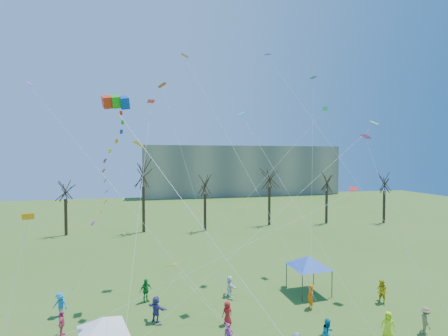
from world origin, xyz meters
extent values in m
cube|color=gray|center=(22.00, 82.00, 7.50)|extent=(60.00, 14.00, 15.00)
cylinder|color=black|center=(-17.80, 37.38, 2.70)|extent=(0.44, 0.44, 5.41)
cylinder|color=black|center=(-6.58, 36.83, 3.55)|extent=(0.44, 0.44, 7.09)
cylinder|color=black|center=(2.84, 35.55, 2.93)|extent=(0.44, 0.44, 5.87)
cylinder|color=black|center=(14.26, 37.29, 3.29)|extent=(0.44, 0.44, 6.58)
cylinder|color=black|center=(24.58, 36.38, 2.84)|extent=(0.44, 0.44, 5.69)
cylinder|color=black|center=(34.78, 34.55, 2.82)|extent=(0.44, 0.44, 5.65)
cube|color=red|center=(-7.88, 8.12, 15.10)|extent=(0.78, 1.15, 1.04)
cube|color=#1AA916|center=(-7.37, 8.12, 15.10)|extent=(0.78, 1.15, 1.04)
cube|color=#0D3CAC|center=(-6.85, 8.12, 15.10)|extent=(0.78, 1.15, 1.04)
cylinder|color=white|center=(-2.87, 2.88, 8.37)|extent=(0.02, 0.02, 18.23)
cylinder|color=#3F3F44|center=(-7.11, 6.98, 0.93)|extent=(0.08, 0.08, 1.86)
pyramid|color=white|center=(-7.90, 5.55, 2.26)|extent=(3.42, 3.42, 0.80)
cylinder|color=#3F3F44|center=(6.56, 10.01, 1.11)|extent=(0.08, 0.08, 2.22)
cylinder|color=#3F3F44|center=(9.31, 10.15, 1.11)|extent=(0.08, 0.08, 2.22)
cylinder|color=#3F3F44|center=(6.42, 12.76, 1.11)|extent=(0.08, 0.08, 2.22)
cylinder|color=#3F3F44|center=(9.16, 12.90, 1.11)|extent=(0.08, 0.08, 2.22)
pyramid|color=blue|center=(7.86, 11.45, 2.70)|extent=(4.23, 4.23, 0.95)
imported|color=#0B739B|center=(5.26, 4.09, 0.88)|extent=(1.06, 0.97, 1.77)
imported|color=olive|center=(12.39, 4.02, 0.87)|extent=(1.09, 1.29, 1.74)
imported|color=#F35177|center=(-10.95, 8.99, 0.83)|extent=(0.51, 1.01, 1.66)
imported|color=#524595|center=(-4.96, 9.49, 0.90)|extent=(1.58, 1.53, 1.80)
imported|color=red|center=(-0.13, 8.01, 0.80)|extent=(0.90, 0.71, 1.60)
imported|color=#FF630D|center=(6.61, 8.76, 0.92)|extent=(0.46, 0.68, 1.85)
imported|color=gold|center=(12.64, 8.36, 0.93)|extent=(0.92, 1.06, 1.86)
imported|color=blue|center=(-11.80, 11.82, 0.86)|extent=(1.27, 1.01, 1.73)
imported|color=#1D8930|center=(-5.75, 12.75, 0.93)|extent=(1.14, 1.02, 1.86)
imported|color=white|center=(1.10, 12.25, 0.85)|extent=(0.84, 1.65, 1.71)
imported|color=#DCF619|center=(9.59, 4.15, 0.85)|extent=(0.98, 0.95, 1.70)
cube|color=orange|center=(-11.14, 4.39, 8.70)|extent=(0.69, 0.74, 0.40)
cylinder|color=white|center=(-11.50, 3.20, 5.00)|extent=(0.01, 0.01, 7.42)
cube|color=#E8264C|center=(-5.22, 14.20, 16.30)|extent=(0.72, 0.86, 0.17)
cylinder|color=white|center=(-5.91, 7.50, 8.80)|extent=(0.01, 0.01, 19.87)
cube|color=gold|center=(-4.02, 4.70, 5.65)|extent=(0.86, 0.88, 0.28)
cylinder|color=white|center=(-2.02, 3.05, 3.47)|extent=(0.01, 0.01, 6.52)
cube|color=#19BFAE|center=(2.08, 12.12, 15.22)|extent=(0.92, 0.85, 0.35)
cylinder|color=white|center=(4.23, 6.27, 8.26)|extent=(0.01, 0.01, 18.39)
cube|color=#2A29EC|center=(6.56, 18.08, 22.26)|extent=(0.88, 0.90, 0.20)
cylinder|color=white|center=(9.44, 9.78, 11.78)|extent=(0.01, 0.01, 27.04)
cube|color=red|center=(8.37, 6.19, 9.44)|extent=(0.89, 0.93, 0.24)
cylinder|color=white|center=(-2.02, 5.08, 5.37)|extent=(0.01, 0.01, 22.29)
cube|color=#A7D331|center=(13.92, 11.21, 14.66)|extent=(0.79, 0.85, 0.37)
cylinder|color=white|center=(3.96, 7.90, 7.98)|extent=(0.01, 0.01, 24.68)
cube|color=#B634B7|center=(-15.92, 18.77, 18.27)|extent=(0.75, 0.72, 0.37)
cylinder|color=white|center=(-8.33, 11.95, 9.79)|extent=(0.01, 0.01, 26.29)
cube|color=orange|center=(-1.90, 18.90, 21.79)|extent=(0.76, 0.64, 0.35)
cylinder|color=white|center=(1.68, 11.49, 11.54)|extent=(0.01, 0.01, 25.97)
cube|color=#CC229E|center=(10.10, 7.26, 13.14)|extent=(0.68, 0.57, 0.31)
cylinder|color=white|center=(11.24, 5.64, 7.22)|extent=(0.01, 0.01, 12.11)
cube|color=gold|center=(-5.96, 7.31, 12.45)|extent=(0.79, 0.75, 0.34)
cylinder|color=white|center=(-8.46, 8.15, 6.87)|extent=(0.01, 0.01, 11.97)
cube|color=#18B49D|center=(11.62, 15.41, 16.45)|extent=(0.73, 0.76, 0.34)
cylinder|color=white|center=(3.33, 12.45, 8.88)|extent=(0.01, 0.01, 22.97)
cube|color=#C33C18|center=(-4.31, 13.43, 17.51)|extent=(0.76, 0.71, 0.40)
cylinder|color=white|center=(-2.22, 10.72, 9.41)|extent=(0.01, 0.01, 17.23)
cube|color=blue|center=(11.90, 18.29, 20.24)|extent=(0.81, 0.89, 0.17)
cylinder|color=white|center=(9.25, 13.53, 10.77)|extent=(0.01, 0.01, 21.51)
camera|label=1|loc=(-5.08, -12.68, 11.63)|focal=25.00mm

